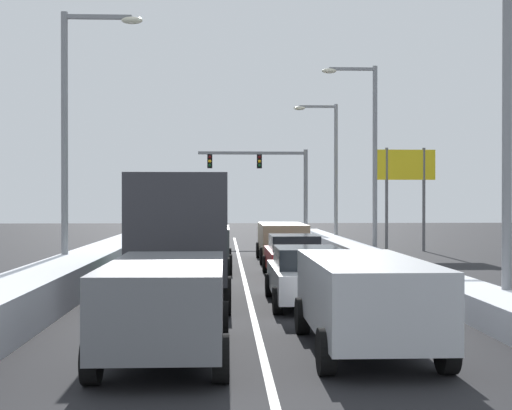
{
  "coord_description": "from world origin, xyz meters",
  "views": [
    {
      "loc": [
        -0.66,
        -5.3,
        2.74
      ],
      "look_at": [
        0.63,
        24.01,
        2.52
      ],
      "focal_mm": 49.56,
      "sensor_mm": 36.0,
      "label": 1
    }
  ],
  "objects": [
    {
      "name": "suv_tan_right_lane_fourth",
      "position": [
        1.89,
        26.12,
        1.02
      ],
      "size": [
        2.16,
        4.9,
        1.67
      ],
      "color": "#937F60",
      "rests_on": "ground"
    },
    {
      "name": "box_truck_center_lane_second",
      "position": [
        -1.78,
        13.9,
        1.9
      ],
      "size": [
        2.53,
        7.2,
        3.36
      ],
      "color": "#1E5633",
      "rests_on": "ground"
    },
    {
      "name": "sedan_red_right_lane_third",
      "position": [
        1.74,
        19.39,
        0.76
      ],
      "size": [
        2.0,
        4.5,
        1.51
      ],
      "color": "maroon",
      "rests_on": "ground"
    },
    {
      "name": "sedan_black_center_lane_fourth",
      "position": [
        -1.77,
        28.03,
        0.76
      ],
      "size": [
        2.0,
        4.5,
        1.51
      ],
      "color": "black",
      "rests_on": "ground"
    },
    {
      "name": "snow_bank_right_shoulder",
      "position": [
        5.3,
        21.57,
        0.33
      ],
      "size": [
        1.32,
        47.45,
        0.65
      ],
      "primitive_type": "cube",
      "color": "white",
      "rests_on": "ground"
    },
    {
      "name": "sedan_white_right_lane_second",
      "position": [
        1.48,
        13.0,
        0.76
      ],
      "size": [
        2.0,
        4.5,
        1.51
      ],
      "color": "silver",
      "rests_on": "ground"
    },
    {
      "name": "suv_gray_center_lane_nearest",
      "position": [
        -1.68,
        6.9,
        1.02
      ],
      "size": [
        2.16,
        4.9,
        1.67
      ],
      "color": "slate",
      "rests_on": "ground"
    },
    {
      "name": "street_lamp_left_mid",
      "position": [
        -5.58,
        18.07,
        5.26
      ],
      "size": [
        2.66,
        0.36,
        8.88
      ],
      "color": "gray",
      "rests_on": "ground"
    },
    {
      "name": "street_lamp_right_near",
      "position": [
        5.53,
        10.78,
        5.32
      ],
      "size": [
        2.66,
        0.36,
        8.99
      ],
      "color": "gray",
      "rests_on": "ground"
    },
    {
      "name": "snow_bank_left_shoulder",
      "position": [
        -5.3,
        21.57,
        0.47
      ],
      "size": [
        1.64,
        47.45,
        0.95
      ],
      "primitive_type": "cube",
      "color": "white",
      "rests_on": "ground"
    },
    {
      "name": "traffic_light_gantry",
      "position": [
        2.57,
        43.12,
        4.5
      ],
      "size": [
        7.54,
        0.47,
        6.2
      ],
      "color": "slate",
      "rests_on": "ground"
    },
    {
      "name": "ground_plane",
      "position": [
        0.0,
        17.25,
        0.0
      ],
      "size": [
        120.0,
        120.0,
        0.0
      ],
      "primitive_type": "plane",
      "color": "black"
    },
    {
      "name": "suv_silver_right_lane_nearest",
      "position": [
        1.87,
        7.3,
        1.02
      ],
      "size": [
        2.16,
        4.9,
        1.67
      ],
      "color": "#B7BABF",
      "rests_on": "ground"
    },
    {
      "name": "suv_charcoal_center_lane_third",
      "position": [
        -1.48,
        22.17,
        1.02
      ],
      "size": [
        2.16,
        4.9,
        1.67
      ],
      "color": "#38383D",
      "rests_on": "ground"
    },
    {
      "name": "lane_stripe_between_right_lane_and_center_lane",
      "position": [
        -0.0,
        21.57,
        0.0
      ],
      "size": [
        0.14,
        47.45,
        0.01
      ],
      "primitive_type": "cube",
      "color": "silver",
      "rests_on": "ground"
    },
    {
      "name": "street_lamp_right_far",
      "position": [
        5.62,
        36.66,
        5.04
      ],
      "size": [
        2.66,
        0.36,
        8.46
      ],
      "color": "gray",
      "rests_on": "ground"
    },
    {
      "name": "roadside_sign_right",
      "position": [
        8.91,
        31.79,
        4.02
      ],
      "size": [
        3.2,
        0.16,
        5.5
      ],
      "color": "#59595B",
      "rests_on": "ground"
    },
    {
      "name": "street_lamp_right_mid",
      "position": [
        6.15,
        28.04,
        5.38
      ],
      "size": [
        2.66,
        0.36,
        9.11
      ],
      "color": "gray",
      "rests_on": "ground"
    }
  ]
}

